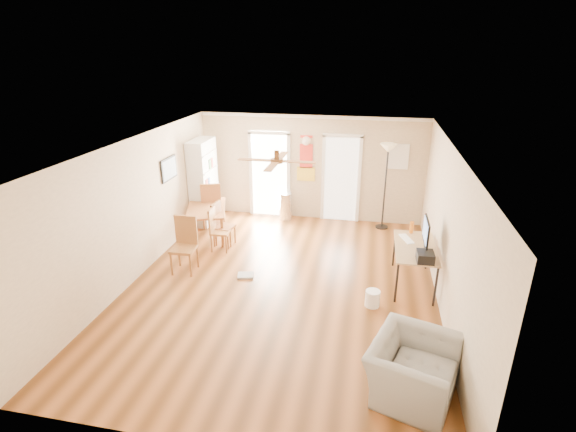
% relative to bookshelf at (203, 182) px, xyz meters
% --- Properties ---
extents(floor, '(7.00, 7.00, 0.00)m').
position_rel_bookshelf_xyz_m(floor, '(2.52, -2.70, -1.03)').
color(floor, brown).
rests_on(floor, ground).
extents(ceiling, '(5.50, 7.00, 0.00)m').
position_rel_bookshelf_xyz_m(ceiling, '(2.52, -2.70, 1.57)').
color(ceiling, silver).
rests_on(ceiling, floor).
extents(wall_back, '(5.50, 0.04, 2.60)m').
position_rel_bookshelf_xyz_m(wall_back, '(2.52, 0.80, 0.27)').
color(wall_back, beige).
rests_on(wall_back, floor).
extents(wall_front, '(5.50, 0.04, 2.60)m').
position_rel_bookshelf_xyz_m(wall_front, '(2.52, -6.20, 0.27)').
color(wall_front, beige).
rests_on(wall_front, floor).
extents(wall_left, '(0.04, 7.00, 2.60)m').
position_rel_bookshelf_xyz_m(wall_left, '(-0.23, -2.70, 0.27)').
color(wall_left, beige).
rests_on(wall_left, floor).
extents(wall_right, '(0.04, 7.00, 2.60)m').
position_rel_bookshelf_xyz_m(wall_right, '(5.27, -2.70, 0.27)').
color(wall_right, beige).
rests_on(wall_right, floor).
extents(crown_molding, '(5.50, 7.00, 0.08)m').
position_rel_bookshelf_xyz_m(crown_molding, '(2.52, -2.70, 1.53)').
color(crown_molding, white).
rests_on(crown_molding, wall_back).
extents(kitchen_doorway, '(0.90, 0.10, 2.10)m').
position_rel_bookshelf_xyz_m(kitchen_doorway, '(1.47, 0.79, 0.02)').
color(kitchen_doorway, white).
rests_on(kitchen_doorway, wall_back).
extents(bathroom_doorway, '(0.80, 0.10, 2.10)m').
position_rel_bookshelf_xyz_m(bathroom_doorway, '(3.27, 0.79, 0.02)').
color(bathroom_doorway, white).
rests_on(bathroom_doorway, wall_back).
extents(wall_decal, '(0.46, 0.03, 1.10)m').
position_rel_bookshelf_xyz_m(wall_decal, '(2.40, 0.78, 0.52)').
color(wall_decal, red).
rests_on(wall_decal, wall_back).
extents(ac_grille, '(0.50, 0.04, 0.60)m').
position_rel_bookshelf_xyz_m(ac_grille, '(4.57, 0.77, 0.67)').
color(ac_grille, white).
rests_on(ac_grille, wall_back).
extents(framed_poster, '(0.04, 0.66, 0.48)m').
position_rel_bookshelf_xyz_m(framed_poster, '(-0.20, -1.30, 0.67)').
color(framed_poster, black).
rests_on(framed_poster, wall_left).
extents(ceiling_fan, '(1.24, 1.24, 0.20)m').
position_rel_bookshelf_xyz_m(ceiling_fan, '(2.52, -3.00, 1.40)').
color(ceiling_fan, '#593819').
rests_on(ceiling_fan, ceiling).
extents(bookshelf, '(0.61, 1.00, 2.07)m').
position_rel_bookshelf_xyz_m(bookshelf, '(0.00, 0.00, 0.00)').
color(bookshelf, silver).
rests_on(bookshelf, floor).
extents(dining_table, '(1.23, 1.58, 0.70)m').
position_rel_bookshelf_xyz_m(dining_table, '(0.37, -0.83, -0.69)').
color(dining_table, '#9A5D31').
rests_on(dining_table, floor).
extents(dining_chair_right_a, '(0.45, 0.45, 0.96)m').
position_rel_bookshelf_xyz_m(dining_chair_right_a, '(0.92, -1.22, -0.55)').
color(dining_chair_right_a, brown).
rests_on(dining_chair_right_a, floor).
extents(dining_chair_right_b, '(0.40, 0.40, 0.93)m').
position_rel_bookshelf_xyz_m(dining_chair_right_b, '(0.92, -1.46, -0.57)').
color(dining_chair_right_b, '#A66E35').
rests_on(dining_chair_right_b, floor).
extents(dining_chair_near, '(0.46, 0.46, 1.08)m').
position_rel_bookshelf_xyz_m(dining_chair_near, '(0.56, -2.51, -0.49)').
color(dining_chair_near, '#9B6332').
rests_on(dining_chair_near, floor).
extents(dining_chair_far, '(0.59, 0.59, 1.13)m').
position_rel_bookshelf_xyz_m(dining_chair_far, '(0.28, -0.25, -0.47)').
color(dining_chair_far, '#A06233').
rests_on(dining_chair_far, floor).
extents(trash_can, '(0.40, 0.40, 0.70)m').
position_rel_bookshelf_xyz_m(trash_can, '(1.93, 0.53, -0.68)').
color(trash_can, silver).
rests_on(trash_can, floor).
extents(torchiere_lamp, '(0.48, 0.48, 2.05)m').
position_rel_bookshelf_xyz_m(torchiere_lamp, '(4.33, 0.46, -0.01)').
color(torchiere_lamp, black).
rests_on(torchiere_lamp, floor).
extents(computer_desk, '(0.72, 1.43, 0.77)m').
position_rel_bookshelf_xyz_m(computer_desk, '(4.87, -2.15, -0.65)').
color(computer_desk, tan).
rests_on(computer_desk, floor).
extents(imac, '(0.13, 0.64, 0.59)m').
position_rel_bookshelf_xyz_m(imac, '(4.99, -2.32, 0.03)').
color(imac, black).
rests_on(imac, computer_desk).
extents(keyboard, '(0.28, 0.46, 0.02)m').
position_rel_bookshelf_xyz_m(keyboard, '(4.72, -1.86, -0.26)').
color(keyboard, white).
rests_on(keyboard, computer_desk).
extents(printer, '(0.29, 0.33, 0.16)m').
position_rel_bookshelf_xyz_m(printer, '(4.97, -2.71, -0.18)').
color(printer, black).
rests_on(printer, computer_desk).
extents(orange_bottle, '(0.09, 0.09, 0.23)m').
position_rel_bookshelf_xyz_m(orange_bottle, '(4.82, -1.54, -0.15)').
color(orange_bottle, orange).
rests_on(orange_bottle, computer_desk).
extents(wastebasket_a, '(0.32, 0.32, 0.29)m').
position_rel_bookshelf_xyz_m(wastebasket_a, '(4.17, -3.03, -0.89)').
color(wastebasket_a, white).
rests_on(wastebasket_a, floor).
extents(floor_cloth, '(0.35, 0.30, 0.04)m').
position_rel_bookshelf_xyz_m(floor_cloth, '(1.77, -2.49, -1.01)').
color(floor_cloth, gray).
rests_on(floor_cloth, floor).
extents(armchair, '(1.29, 1.38, 0.73)m').
position_rel_bookshelf_xyz_m(armchair, '(4.67, -4.93, -0.67)').
color(armchair, gray).
rests_on(armchair, floor).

